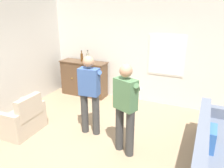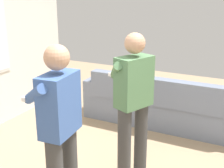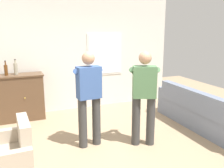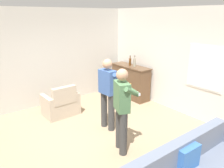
{
  "view_description": "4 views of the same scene",
  "coord_description": "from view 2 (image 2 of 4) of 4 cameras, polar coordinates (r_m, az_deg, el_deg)",
  "views": [
    {
      "loc": [
        1.79,
        -3.08,
        2.55
      ],
      "look_at": [
        0.19,
        0.48,
        1.18
      ],
      "focal_mm": 35.0,
      "sensor_mm": 36.0,
      "label": 1
    },
    {
      "loc": [
        -2.35,
        -1.06,
        2.14
      ],
      "look_at": [
        0.15,
        0.2,
        1.25
      ],
      "focal_mm": 50.0,
      "sensor_mm": 36.0,
      "label": 2
    },
    {
      "loc": [
        -1.52,
        -3.49,
        2.08
      ],
      "look_at": [
        0.06,
        0.34,
        1.13
      ],
      "focal_mm": 40.0,
      "sensor_mm": 36.0,
      "label": 3
    },
    {
      "loc": [
        3.49,
        -2.27,
        2.6
      ],
      "look_at": [
        0.17,
        0.24,
        1.27
      ],
      "focal_mm": 35.0,
      "sensor_mm": 36.0,
      "label": 4
    }
  ],
  "objects": [
    {
      "name": "person_standing_left",
      "position": [
        2.82,
        -9.58,
        -7.78
      ],
      "size": [
        0.56,
        0.49,
        1.68
      ],
      "color": "#383838",
      "rests_on": "ground"
    },
    {
      "name": "couch",
      "position": [
        4.92,
        9.25,
        -4.3
      ],
      "size": [
        0.57,
        2.61,
        0.83
      ],
      "color": "slate",
      "rests_on": "ground"
    },
    {
      "name": "person_standing_right",
      "position": [
        3.4,
        3.83,
        -3.07
      ],
      "size": [
        0.52,
        0.52,
        1.68
      ],
      "color": "#383838",
      "rests_on": "ground"
    }
  ]
}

